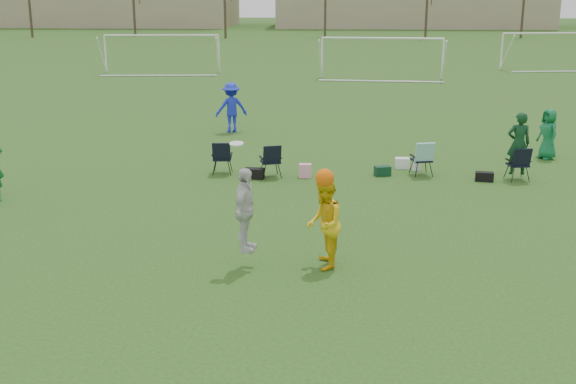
# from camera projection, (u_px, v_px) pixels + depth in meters

# --- Properties ---
(ground) EXTENTS (260.00, 260.00, 0.00)m
(ground) POSITION_uv_depth(u_px,v_px,m) (271.00, 276.00, 13.65)
(ground) COLOR #244917
(ground) RESTS_ON ground
(fielder_blue) EXTENTS (1.38, 1.09, 1.87)m
(fielder_blue) POSITION_uv_depth(u_px,v_px,m) (231.00, 107.00, 27.25)
(fielder_blue) COLOR #1B2BD1
(fielder_blue) RESTS_ON ground
(fielder_green_far) EXTENTS (0.78, 0.93, 1.62)m
(fielder_green_far) POSITION_uv_depth(u_px,v_px,m) (548.00, 134.00, 22.92)
(fielder_green_far) COLOR #136B3C
(fielder_green_far) RESTS_ON ground
(center_contest) EXTENTS (2.15, 1.08, 2.48)m
(center_contest) POSITION_uv_depth(u_px,v_px,m) (295.00, 218.00, 13.83)
(center_contest) COLOR silver
(center_contest) RESTS_ON ground
(sideline_setup) EXTENTS (9.16, 1.85, 1.93)m
(sideline_setup) POSITION_uv_depth(u_px,v_px,m) (395.00, 157.00, 20.75)
(sideline_setup) COLOR #0F381B
(sideline_setup) RESTS_ON ground
(goal_left) EXTENTS (7.39, 0.76, 2.46)m
(goal_left) POSITION_uv_depth(u_px,v_px,m) (162.00, 43.00, 46.40)
(goal_left) COLOR white
(goal_left) RESTS_ON ground
(goal_mid) EXTENTS (7.40, 0.63, 2.46)m
(goal_mid) POSITION_uv_depth(u_px,v_px,m) (382.00, 46.00, 43.63)
(goal_mid) COLOR white
(goal_mid) RESTS_ON ground
(goal_right) EXTENTS (7.35, 1.14, 2.46)m
(goal_right) POSITION_uv_depth(u_px,v_px,m) (555.00, 40.00, 48.66)
(goal_right) COLOR white
(goal_right) RESTS_ON ground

